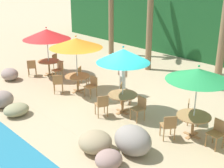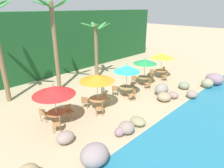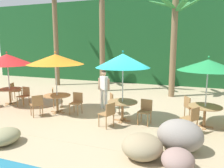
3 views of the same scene
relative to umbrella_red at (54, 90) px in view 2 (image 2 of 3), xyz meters
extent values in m
plane|color=tan|center=(5.48, -0.13, -2.11)|extent=(120.00, 120.00, 0.00)
cube|color=tan|center=(5.48, -0.13, -2.11)|extent=(18.00, 5.20, 0.01)
cube|color=#194C23|center=(5.48, 8.87, 0.89)|extent=(28.00, 2.40, 6.00)
ellipsoid|color=gray|center=(1.67, -3.40, -1.88)|extent=(0.59, 0.51, 0.46)
ellipsoid|color=#9C8865|center=(7.03, -2.87, -1.80)|extent=(1.02, 0.99, 0.62)
ellipsoid|color=gray|center=(2.13, -3.50, -1.78)|extent=(0.88, 0.88, 0.66)
ellipsoid|color=gray|center=(-0.64, -1.84, -1.81)|extent=(0.93, 0.79, 0.59)
ellipsoid|color=gray|center=(-0.55, -4.01, -1.82)|extent=(0.94, 0.92, 0.58)
ellipsoid|color=gray|center=(11.81, -4.14, -1.72)|extent=(0.91, 0.94, 0.77)
ellipsoid|color=gray|center=(12.25, -4.20, -1.93)|extent=(0.59, 0.60, 0.37)
ellipsoid|color=gray|center=(13.02, -4.29, -1.62)|extent=(1.28, 1.49, 0.99)
ellipsoid|color=gray|center=(7.87, -2.14, -1.68)|extent=(1.19, 0.96, 0.87)
ellipsoid|color=gray|center=(8.92, -4.10, -1.82)|extent=(0.78, 0.80, 0.58)
ellipsoid|color=gray|center=(3.19, -3.45, -1.88)|extent=(0.81, 0.95, 0.45)
ellipsoid|color=gray|center=(-0.58, -4.01, -1.63)|extent=(1.30, 1.17, 0.97)
ellipsoid|color=gray|center=(7.91, -3.13, -1.86)|extent=(0.74, 0.78, 0.50)
ellipsoid|color=gray|center=(10.18, -2.88, -1.81)|extent=(0.88, 0.89, 0.59)
cylinder|color=silver|center=(0.00, 0.00, -1.00)|extent=(0.04, 0.04, 2.21)
cone|color=red|center=(0.00, 0.00, 0.00)|extent=(2.37, 2.37, 0.50)
sphere|color=red|center=(0.00, 0.00, 0.33)|extent=(0.07, 0.07, 0.07)
cube|color=#A37547|center=(0.00, 0.00, -2.09)|extent=(0.60, 0.12, 0.03)
cube|color=#A37547|center=(0.00, 0.00, -2.09)|extent=(0.12, 0.60, 0.03)
cylinder|color=#A37547|center=(0.00, 0.00, -1.74)|extent=(0.09, 0.09, 0.71)
cylinder|color=#A37547|center=(0.00, 0.00, -1.38)|extent=(1.10, 1.10, 0.03)
cylinder|color=#9E7042|center=(1.01, -0.28, -1.88)|extent=(0.04, 0.04, 0.45)
cylinder|color=#9E7042|center=(0.65, -0.24, -1.88)|extent=(0.04, 0.04, 0.45)
cylinder|color=#9E7042|center=(1.04, 0.08, -1.88)|extent=(0.04, 0.04, 0.45)
cylinder|color=#9E7042|center=(0.69, 0.11, -1.88)|extent=(0.04, 0.04, 0.45)
cube|color=#9E7042|center=(0.85, -0.08, -1.64)|extent=(0.46, 0.46, 0.03)
cube|color=#9E7042|center=(0.87, 0.11, -1.45)|extent=(0.42, 0.08, 0.42)
cylinder|color=#9E7042|center=(-0.25, 1.01, -1.88)|extent=(0.04, 0.04, 0.45)
cylinder|color=#9E7042|center=(-0.11, 0.69, -1.88)|extent=(0.04, 0.04, 0.45)
cylinder|color=#9E7042|center=(-0.58, 0.87, -1.88)|extent=(0.04, 0.04, 0.45)
cylinder|color=#9E7042|center=(-0.43, 0.54, -1.88)|extent=(0.04, 0.04, 0.45)
cube|color=#9E7042|center=(-0.34, 0.78, -1.64)|extent=(0.55, 0.55, 0.03)
cube|color=#9E7042|center=(-0.52, 0.70, -1.45)|extent=(0.20, 0.40, 0.42)
cylinder|color=#9E7042|center=(-0.70, -0.78, -1.88)|extent=(0.04, 0.04, 0.45)
cylinder|color=#9E7042|center=(-0.51, -0.47, -1.88)|extent=(0.04, 0.04, 0.45)
cylinder|color=#9E7042|center=(-0.40, -0.97, -1.88)|extent=(0.04, 0.04, 0.45)
cylinder|color=#9E7042|center=(-0.21, -0.66, -1.88)|extent=(0.04, 0.04, 0.45)
cube|color=#9E7042|center=(-0.45, -0.72, -1.64)|extent=(0.58, 0.58, 0.03)
cube|color=#9E7042|center=(-0.28, -0.83, -1.45)|extent=(0.25, 0.37, 0.42)
cylinder|color=silver|center=(2.86, -0.35, -0.96)|extent=(0.04, 0.04, 2.31)
cone|color=orange|center=(2.86, -0.35, 0.10)|extent=(2.27, 2.27, 0.41)
sphere|color=orange|center=(2.86, -0.35, 0.38)|extent=(0.07, 0.07, 0.07)
cube|color=#A37547|center=(2.86, -0.35, -2.09)|extent=(0.60, 0.12, 0.03)
cube|color=#A37547|center=(2.86, -0.35, -2.09)|extent=(0.12, 0.60, 0.03)
cylinder|color=#A37547|center=(2.86, -0.35, -1.74)|extent=(0.09, 0.09, 0.71)
cylinder|color=#A37547|center=(2.86, -0.35, -1.38)|extent=(1.10, 1.10, 0.03)
cylinder|color=#9E7042|center=(3.90, -0.49, -1.88)|extent=(0.04, 0.04, 0.45)
cylinder|color=#9E7042|center=(3.54, -0.50, -1.88)|extent=(0.04, 0.04, 0.45)
cylinder|color=#9E7042|center=(3.88, -0.13, -1.88)|extent=(0.04, 0.04, 0.45)
cylinder|color=#9E7042|center=(3.53, -0.15, -1.88)|extent=(0.04, 0.04, 0.45)
cube|color=#9E7042|center=(3.71, -0.32, -1.64)|extent=(0.44, 0.44, 0.03)
cube|color=#9E7042|center=(3.70, -0.12, -1.45)|extent=(0.42, 0.05, 0.42)
cylinder|color=#9E7042|center=(2.45, 0.61, -1.88)|extent=(0.04, 0.04, 0.45)
cylinder|color=#9E7042|center=(2.64, 0.31, -1.88)|extent=(0.04, 0.04, 0.45)
cylinder|color=#9E7042|center=(2.15, 0.41, -1.88)|extent=(0.04, 0.04, 0.45)
cylinder|color=#9E7042|center=(2.34, 0.11, -1.88)|extent=(0.04, 0.04, 0.45)
cube|color=#9E7042|center=(2.40, 0.36, -1.64)|extent=(0.58, 0.58, 0.03)
cube|color=#9E7042|center=(2.23, 0.25, -1.45)|extent=(0.26, 0.37, 0.42)
cylinder|color=#9E7042|center=(2.11, -1.08, -1.88)|extent=(0.04, 0.04, 0.45)
cylinder|color=#9E7042|center=(2.32, -0.79, -1.88)|extent=(0.04, 0.04, 0.45)
cylinder|color=#9E7042|center=(2.40, -1.29, -1.88)|extent=(0.04, 0.04, 0.45)
cylinder|color=#9E7042|center=(2.61, -1.00, -1.88)|extent=(0.04, 0.04, 0.45)
cube|color=#9E7042|center=(2.36, -1.04, -1.64)|extent=(0.59, 0.59, 0.03)
cube|color=#9E7042|center=(2.53, -1.16, -1.45)|extent=(0.28, 0.36, 0.42)
cylinder|color=silver|center=(5.71, -0.40, -0.95)|extent=(0.04, 0.04, 2.33)
cone|color=teal|center=(5.71, -0.40, 0.12)|extent=(1.95, 1.95, 0.49)
sphere|color=teal|center=(5.71, -0.40, 0.44)|extent=(0.07, 0.07, 0.07)
cube|color=#A37547|center=(5.71, -0.40, -2.09)|extent=(0.60, 0.12, 0.03)
cube|color=#A37547|center=(5.71, -0.40, -2.09)|extent=(0.12, 0.60, 0.03)
cylinder|color=#A37547|center=(5.71, -0.40, -1.74)|extent=(0.09, 0.09, 0.71)
cylinder|color=#A37547|center=(5.71, -0.40, -1.38)|extent=(1.10, 1.10, 0.03)
cylinder|color=#9E7042|center=(6.71, -0.69, -1.88)|extent=(0.04, 0.04, 0.45)
cylinder|color=#9E7042|center=(6.36, -0.65, -1.88)|extent=(0.04, 0.04, 0.45)
cylinder|color=#9E7042|center=(6.75, -0.33, -1.88)|extent=(0.04, 0.04, 0.45)
cylinder|color=#9E7042|center=(6.40, -0.29, -1.88)|extent=(0.04, 0.04, 0.45)
cube|color=#9E7042|center=(6.55, -0.49, -1.64)|extent=(0.46, 0.46, 0.03)
cube|color=#9E7042|center=(6.58, -0.29, -1.45)|extent=(0.42, 0.08, 0.42)
cylinder|color=#9E7042|center=(5.26, 0.55, -1.88)|extent=(0.04, 0.04, 0.45)
cylinder|color=#9E7042|center=(5.47, 0.26, -1.88)|extent=(0.04, 0.04, 0.45)
cylinder|color=#9E7042|center=(4.97, 0.34, -1.88)|extent=(0.04, 0.04, 0.45)
cylinder|color=#9E7042|center=(5.18, 0.05, -1.88)|extent=(0.04, 0.04, 0.45)
cube|color=#9E7042|center=(5.22, 0.30, -1.64)|extent=(0.59, 0.59, 0.03)
cube|color=#9E7042|center=(5.06, 0.19, -1.45)|extent=(0.27, 0.36, 0.42)
cylinder|color=#9E7042|center=(5.15, -1.28, -1.88)|extent=(0.04, 0.04, 0.45)
cylinder|color=#9E7042|center=(5.29, -0.95, -1.88)|extent=(0.04, 0.04, 0.45)
cylinder|color=#9E7042|center=(5.48, -1.41, -1.88)|extent=(0.04, 0.04, 0.45)
cylinder|color=#9E7042|center=(5.62, -1.08, -1.88)|extent=(0.04, 0.04, 0.45)
cube|color=#9E7042|center=(5.38, -1.18, -1.64)|extent=(0.55, 0.55, 0.03)
cube|color=#9E7042|center=(5.57, -1.26, -1.45)|extent=(0.19, 0.40, 0.42)
cylinder|color=silver|center=(8.52, 0.00, -0.99)|extent=(0.04, 0.04, 2.23)
cone|color=#238E47|center=(8.52, 0.00, 0.02)|extent=(1.98, 1.98, 0.37)
sphere|color=#238E47|center=(8.52, 0.00, 0.28)|extent=(0.07, 0.07, 0.07)
cube|color=#A37547|center=(8.52, 0.00, -2.09)|extent=(0.60, 0.12, 0.03)
cube|color=#A37547|center=(8.52, 0.00, -2.09)|extent=(0.12, 0.60, 0.03)
cylinder|color=#A37547|center=(8.52, 0.00, -1.74)|extent=(0.09, 0.09, 0.71)
cylinder|color=#A37547|center=(8.52, 0.00, -1.38)|extent=(1.10, 1.10, 0.03)
cylinder|color=#9E7042|center=(9.52, -0.30, -1.88)|extent=(0.04, 0.04, 0.45)
cylinder|color=#9E7042|center=(9.17, -0.26, -1.88)|extent=(0.04, 0.04, 0.45)
cylinder|color=#9E7042|center=(9.56, 0.06, -1.88)|extent=(0.04, 0.04, 0.45)
cylinder|color=#9E7042|center=(9.21, 0.10, -1.88)|extent=(0.04, 0.04, 0.45)
cube|color=#9E7042|center=(9.36, -0.10, -1.64)|extent=(0.47, 0.47, 0.03)
cube|color=#9E7042|center=(9.39, 0.10, -1.45)|extent=(0.42, 0.09, 0.42)
cylinder|color=#9E7042|center=(8.15, 0.98, -1.88)|extent=(0.04, 0.04, 0.45)
cylinder|color=#9E7042|center=(8.33, 0.67, -1.88)|extent=(0.04, 0.04, 0.45)
cylinder|color=#9E7042|center=(7.84, 0.79, -1.88)|extent=(0.04, 0.04, 0.45)
cylinder|color=#9E7042|center=(8.02, 0.49, -1.88)|extent=(0.04, 0.04, 0.45)
cube|color=#9E7042|center=(8.08, 0.73, -1.64)|extent=(0.58, 0.58, 0.03)
cube|color=#9E7042|center=(7.91, 0.63, -1.45)|extent=(0.25, 0.38, 0.42)
cylinder|color=#9E7042|center=(7.80, -0.75, -1.88)|extent=(0.04, 0.04, 0.45)
cylinder|color=#9E7042|center=(8.00, -0.46, -1.88)|extent=(0.04, 0.04, 0.45)
cylinder|color=#9E7042|center=(8.09, -0.95, -1.88)|extent=(0.04, 0.04, 0.45)
cylinder|color=#9E7042|center=(8.29, -0.66, -1.88)|extent=(0.04, 0.04, 0.45)
cube|color=#9E7042|center=(8.05, -0.70, -1.64)|extent=(0.58, 0.58, 0.03)
cube|color=#9E7042|center=(8.21, -0.82, -1.45)|extent=(0.26, 0.37, 0.42)
cylinder|color=silver|center=(11.20, -0.02, -0.97)|extent=(0.04, 0.04, 2.27)
cone|color=yellow|center=(11.20, -0.02, 0.06)|extent=(2.10, 2.10, 0.41)
sphere|color=yellow|center=(11.20, -0.02, 0.35)|extent=(0.07, 0.07, 0.07)
cube|color=#A37547|center=(11.20, -0.02, -2.09)|extent=(0.60, 0.12, 0.03)
cube|color=#A37547|center=(11.20, -0.02, -2.09)|extent=(0.12, 0.60, 0.03)
cylinder|color=#A37547|center=(11.20, -0.02, -1.74)|extent=(0.09, 0.09, 0.71)
cylinder|color=#A37547|center=(11.20, -0.02, -1.38)|extent=(1.10, 1.10, 0.03)
cylinder|color=#9E7042|center=(12.24, -0.18, -1.88)|extent=(0.04, 0.04, 0.45)
cylinder|color=#9E7042|center=(11.88, -0.19, -1.88)|extent=(0.04, 0.04, 0.45)
cylinder|color=#9E7042|center=(12.23, 0.17, -1.88)|extent=(0.04, 0.04, 0.45)
cylinder|color=#9E7042|center=(11.87, 0.17, -1.88)|extent=(0.04, 0.04, 0.45)
cube|color=#9E7042|center=(12.05, -0.01, -1.64)|extent=(0.43, 0.43, 0.03)
cube|color=#9E7042|center=(12.05, 0.19, -1.45)|extent=(0.42, 0.04, 0.42)
cylinder|color=#9E7042|center=(10.75, 0.92, -1.88)|extent=(0.04, 0.04, 0.45)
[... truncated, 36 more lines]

